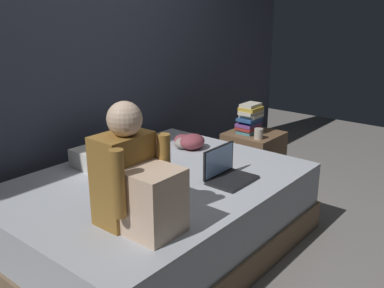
# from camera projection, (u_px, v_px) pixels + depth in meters

# --- Properties ---
(ground_plane) EXTENTS (8.00, 8.00, 0.00)m
(ground_plane) POSITION_uv_depth(u_px,v_px,m) (208.00, 250.00, 2.99)
(ground_plane) COLOR gray
(wall_back) EXTENTS (5.60, 0.10, 2.70)m
(wall_back) POSITION_uv_depth(u_px,v_px,m) (85.00, 41.00, 3.30)
(wall_back) COLOR #383D4C
(wall_back) RESTS_ON ground_plane
(bed) EXTENTS (2.00, 1.50, 0.51)m
(bed) POSITION_uv_depth(u_px,v_px,m) (156.00, 214.00, 2.95)
(bed) COLOR #7A6047
(bed) RESTS_ON ground_plane
(nightstand) EXTENTS (0.44, 0.46, 0.53)m
(nightstand) POSITION_uv_depth(u_px,v_px,m) (253.00, 161.00, 3.92)
(nightstand) COLOR brown
(nightstand) RESTS_ON ground_plane
(person_sitting) EXTENTS (0.39, 0.44, 0.66)m
(person_sitting) POSITION_uv_depth(u_px,v_px,m) (136.00, 181.00, 2.20)
(person_sitting) COLOR olive
(person_sitting) RESTS_ON bed
(laptop) EXTENTS (0.32, 0.23, 0.22)m
(laptop) POSITION_uv_depth(u_px,v_px,m) (227.00, 172.00, 2.84)
(laptop) COLOR black
(laptop) RESTS_ON bed
(pillow) EXTENTS (0.56, 0.36, 0.13)m
(pillow) POSITION_uv_depth(u_px,v_px,m) (115.00, 154.00, 3.16)
(pillow) COLOR silver
(pillow) RESTS_ON bed
(book_stack) EXTENTS (0.23, 0.17, 0.27)m
(book_stack) POSITION_uv_depth(u_px,v_px,m) (250.00, 119.00, 3.79)
(book_stack) COLOR teal
(book_stack) RESTS_ON nightstand
(mug) EXTENTS (0.08, 0.08, 0.09)m
(mug) POSITION_uv_depth(u_px,v_px,m) (259.00, 134.00, 3.65)
(mug) COLOR #BCB2A3
(mug) RESTS_ON nightstand
(clothes_pile) EXTENTS (0.22, 0.29, 0.12)m
(clothes_pile) POSITION_uv_depth(u_px,v_px,m) (188.00, 141.00, 3.47)
(clothes_pile) COLOR #8E3D47
(clothes_pile) RESTS_ON bed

